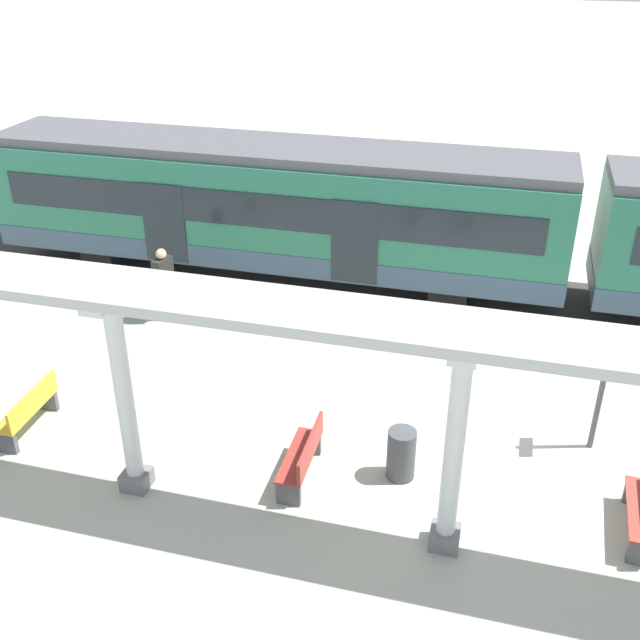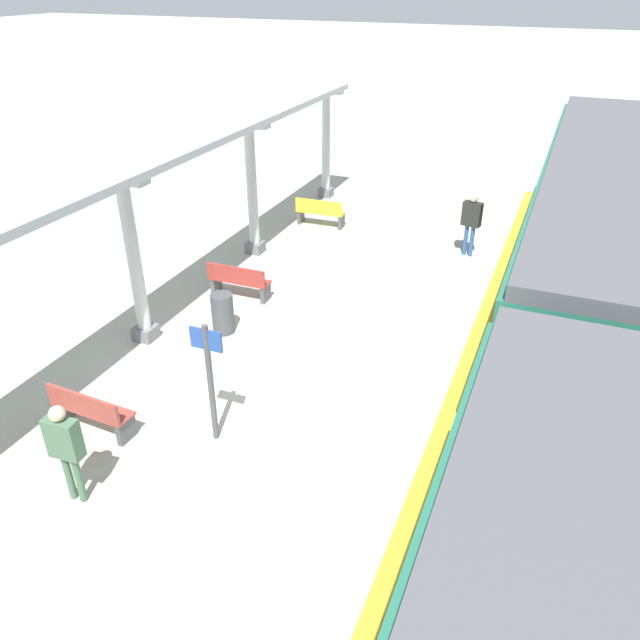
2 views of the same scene
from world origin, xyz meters
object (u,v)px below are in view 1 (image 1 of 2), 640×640
canopy_pillar_second (124,395)px  passenger_waiting_near_edge (163,276)px  canopy_pillar_third (454,448)px  platform_info_sign (603,384)px  bench_mid_platform (304,456)px  bench_near_end (29,410)px  trash_bin (401,454)px  train_near_carriage (273,209)px

canopy_pillar_second → passenger_waiting_near_edge: bearing=-159.5°
canopy_pillar_third → platform_info_sign: bearing=143.9°
passenger_waiting_near_edge → bench_mid_platform: bearing=45.3°
bench_near_end → platform_info_sign: platform_info_sign is taller
canopy_pillar_third → passenger_waiting_near_edge: size_ratio=2.02×
canopy_pillar_second → passenger_waiting_near_edge: canopy_pillar_second is taller
canopy_pillar_second → platform_info_sign: (-3.06, 7.27, -0.48)m
platform_info_sign → passenger_waiting_near_edge: size_ratio=1.25×
trash_bin → passenger_waiting_near_edge: size_ratio=0.51×
canopy_pillar_third → bench_mid_platform: 2.95m
train_near_carriage → trash_bin: bearing=32.5°
trash_bin → passenger_waiting_near_edge: bearing=-123.7°
train_near_carriage → canopy_pillar_second: canopy_pillar_second is taller
canopy_pillar_third → trash_bin: size_ratio=3.93×
passenger_waiting_near_edge → trash_bin: bearing=56.3°
bench_near_end → trash_bin: trash_bin is taller
bench_near_end → platform_info_sign: (-2.15, 9.85, 0.89)m
canopy_pillar_second → bench_mid_platform: bearing=109.7°
platform_info_sign → train_near_carriage: bearing=-125.5°
train_near_carriage → trash_bin: 8.54m
trash_bin → canopy_pillar_third: bearing=32.9°
canopy_pillar_third → bench_near_end: canopy_pillar_third is taller
platform_info_sign → bench_near_end: bearing=-77.7°
bench_mid_platform → platform_info_sign: bearing=114.5°
canopy_pillar_second → bench_mid_platform: canopy_pillar_second is taller
canopy_pillar_third → bench_near_end: (-0.91, -7.62, -1.36)m
bench_near_end → bench_mid_platform: same height
train_near_carriage → canopy_pillar_third: canopy_pillar_third is taller
platform_info_sign → passenger_waiting_near_edge: platform_info_sign is taller
passenger_waiting_near_edge → bench_near_end: bearing=-6.3°
train_near_carriage → bench_mid_platform: (7.58, 2.98, -1.39)m
bench_near_end → bench_mid_platform: bearing=90.2°
canopy_pillar_third → bench_mid_platform: bearing=-110.7°
trash_bin → passenger_waiting_near_edge: passenger_waiting_near_edge is taller
bench_near_end → bench_mid_platform: size_ratio=1.00×
bench_near_end → passenger_waiting_near_edge: (-4.64, 0.51, 0.66)m
train_near_carriage → passenger_waiting_near_edge: bearing=-29.6°
bench_near_end → canopy_pillar_third: bearing=83.2°
passenger_waiting_near_edge → canopy_pillar_third: bearing=52.1°
canopy_pillar_second → bench_near_end: size_ratio=2.35×
canopy_pillar_second → bench_mid_platform: (-0.93, 2.59, -1.36)m
platform_info_sign → passenger_waiting_near_edge: (-2.49, -9.34, -0.22)m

